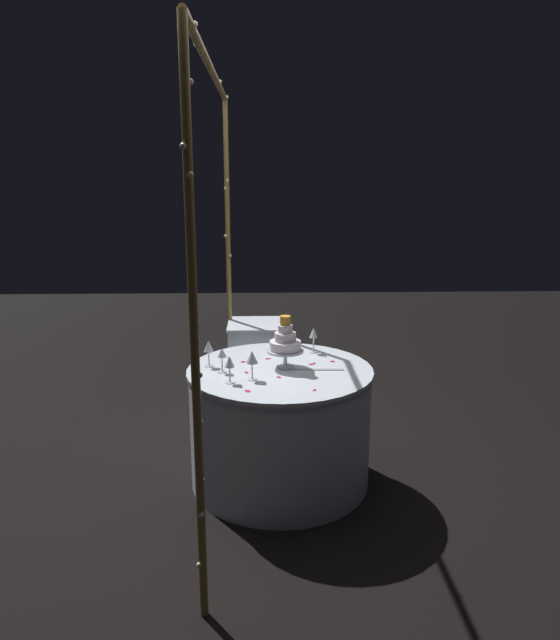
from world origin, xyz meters
TOP-DOWN VIEW (x-y plane):
  - ground_plane at (0.00, 0.00)m, footprint 12.00×12.00m
  - decorative_arch at (-0.00, 0.36)m, footprint 2.32×0.06m
  - main_table at (0.00, 0.00)m, footprint 1.11×1.11m
  - side_table at (1.02, 0.15)m, footprint 0.44×0.44m
  - tiered_cake at (0.02, -0.03)m, footprint 0.22×0.22m
  - wine_glass_0 at (0.06, 0.43)m, footprint 0.06×0.06m
  - wine_glass_1 at (-0.05, 0.34)m, footprint 0.06×0.06m
  - wine_glass_2 at (0.32, -0.23)m, footprint 0.06×0.06m
  - wine_glass_3 at (-0.23, 0.28)m, footprint 0.06×0.06m
  - wine_glass_4 at (-0.18, 0.16)m, footprint 0.07×0.07m
  - cake_knife at (-0.03, -0.21)m, footprint 0.03×0.30m
  - rose_petal_0 at (0.13, -0.33)m, footprint 0.03×0.03m
  - rose_petal_1 at (0.09, -0.21)m, footprint 0.03×0.02m
  - rose_petal_2 at (0.07, -0.19)m, footprint 0.03×0.04m
  - rose_petal_3 at (0.13, 0.22)m, footprint 0.04×0.04m
  - rose_petal_4 at (-0.37, -0.17)m, footprint 0.03×0.03m
  - rose_petal_5 at (0.21, 0.31)m, footprint 0.04×0.03m
  - rose_petal_6 at (-0.37, 0.18)m, footprint 0.05×0.05m
  - rose_petal_7 at (-0.15, 0.01)m, footprint 0.04×0.04m
  - rose_petal_8 at (-0.07, 0.20)m, footprint 0.04×0.03m
  - rose_petal_9 at (0.19, 0.07)m, footprint 0.03×0.04m

SIDE VIEW (x-z plane):
  - ground_plane at x=0.00m, z-range 0.00..0.00m
  - main_table at x=0.00m, z-range 0.00..0.73m
  - side_table at x=1.02m, z-range 0.00..0.75m
  - rose_petal_0 at x=0.13m, z-range 0.73..0.73m
  - rose_petal_1 at x=0.09m, z-range 0.73..0.73m
  - rose_petal_2 at x=0.07m, z-range 0.73..0.73m
  - rose_petal_3 at x=0.13m, z-range 0.73..0.73m
  - rose_petal_4 at x=-0.37m, z-range 0.73..0.73m
  - rose_petal_5 at x=0.21m, z-range 0.73..0.73m
  - rose_petal_6 at x=-0.37m, z-range 0.73..0.73m
  - rose_petal_7 at x=-0.15m, z-range 0.73..0.73m
  - rose_petal_8 at x=-0.07m, z-range 0.73..0.73m
  - rose_petal_9 at x=0.19m, z-range 0.73..0.73m
  - cake_knife at x=-0.03m, z-range 0.73..0.74m
  - wine_glass_1 at x=-0.05m, z-range 0.76..0.91m
  - wine_glass_3 at x=-0.23m, z-range 0.76..0.92m
  - wine_glass_0 at x=0.06m, z-range 0.77..0.93m
  - wine_glass_2 at x=0.32m, z-range 0.77..0.93m
  - wine_glass_4 at x=-0.18m, z-range 0.77..0.94m
  - tiered_cake at x=0.02m, z-range 0.73..1.04m
  - decorative_arch at x=0.00m, z-range 0.38..2.77m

